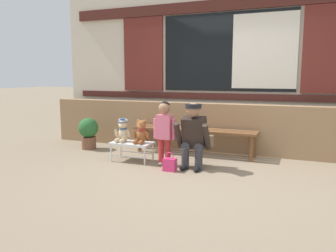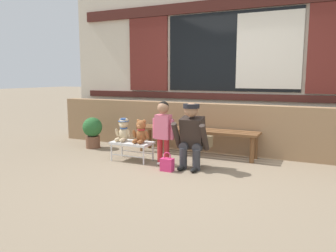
{
  "view_description": "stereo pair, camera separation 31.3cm",
  "coord_description": "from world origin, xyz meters",
  "views": [
    {
      "loc": [
        1.3,
        -4.24,
        1.32
      ],
      "look_at": [
        -0.62,
        0.51,
        0.55
      ],
      "focal_mm": 35.5,
      "sensor_mm": 36.0,
      "label": 1
    },
    {
      "loc": [
        1.59,
        -4.11,
        1.32
      ],
      "look_at": [
        -0.62,
        0.51,
        0.55
      ],
      "focal_mm": 35.5,
      "sensor_mm": 36.0,
      "label": 2
    }
  ],
  "objects": [
    {
      "name": "ground_plane",
      "position": [
        0.0,
        0.0,
        0.0
      ],
      "size": [
        60.0,
        60.0,
        0.0
      ],
      "primitive_type": "plane",
      "color": "#84725B"
    },
    {
      "name": "brick_low_wall",
      "position": [
        0.0,
        1.43,
        0.42
      ],
      "size": [
        6.73,
        0.25,
        0.85
      ],
      "primitive_type": "cube",
      "color": "#997551",
      "rests_on": "ground"
    },
    {
      "name": "shop_facade",
      "position": [
        0.0,
        1.94,
        1.7
      ],
      "size": [
        6.87,
        0.26,
        3.37
      ],
      "color": "beige",
      "rests_on": "ground"
    },
    {
      "name": "wooden_bench_long",
      "position": [
        -0.36,
        1.06,
        0.37
      ],
      "size": [
        2.1,
        0.4,
        0.44
      ],
      "color": "brown",
      "rests_on": "ground"
    },
    {
      "name": "small_display_bench",
      "position": [
        -1.12,
        0.26,
        0.27
      ],
      "size": [
        0.64,
        0.36,
        0.3
      ],
      "color": "silver",
      "rests_on": "ground"
    },
    {
      "name": "teddy_bear_with_hat",
      "position": [
        -1.28,
        0.26,
        0.47
      ],
      "size": [
        0.28,
        0.27,
        0.36
      ],
      "color": "#CCB289",
      "rests_on": "small_display_bench"
    },
    {
      "name": "teddy_bear_plain",
      "position": [
        -0.96,
        0.26,
        0.46
      ],
      "size": [
        0.28,
        0.26,
        0.36
      ],
      "color": "#93562D",
      "rests_on": "small_display_bench"
    },
    {
      "name": "child_standing",
      "position": [
        -0.56,
        0.22,
        0.59
      ],
      "size": [
        0.35,
        0.18,
        0.96
      ],
      "color": "#B7282D",
      "rests_on": "ground"
    },
    {
      "name": "adult_crouching",
      "position": [
        -0.1,
        0.25,
        0.48
      ],
      "size": [
        0.5,
        0.49,
        0.95
      ],
      "color": "#333338",
      "rests_on": "ground"
    },
    {
      "name": "handbag_on_ground",
      "position": [
        -0.37,
        -0.04,
        0.1
      ],
      "size": [
        0.18,
        0.11,
        0.27
      ],
      "color": "#E53370",
      "rests_on": "ground"
    },
    {
      "name": "potted_plant",
      "position": [
        -2.28,
        0.75,
        0.32
      ],
      "size": [
        0.36,
        0.36,
        0.57
      ],
      "color": "brown",
      "rests_on": "ground"
    }
  ]
}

